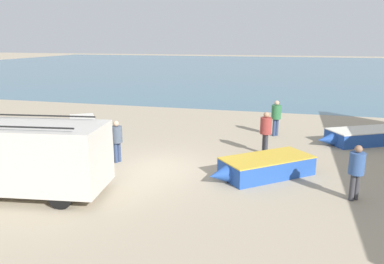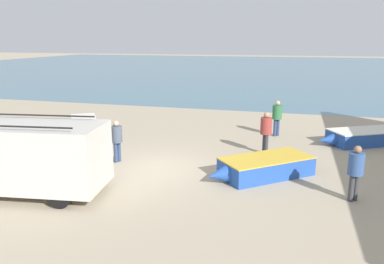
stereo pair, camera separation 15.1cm
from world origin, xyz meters
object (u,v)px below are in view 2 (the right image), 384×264
at_px(fisherman_0, 266,129).
at_px(fisherman_3, 356,168).
at_px(fishing_rowboat_2, 366,137).
at_px(fisherman_2, 277,115).
at_px(fishing_rowboat_1, 85,127).
at_px(fisherman_1, 117,137).
at_px(parked_van, 22,155).
at_px(fishing_rowboat_0, 263,167).

bearing_deg(fisherman_0, fisherman_3, -84.19).
bearing_deg(fishing_rowboat_2, fisherman_2, -34.38).
distance_m(fishing_rowboat_1, fisherman_1, 5.29).
relative_size(parked_van, fisherman_0, 2.98).
bearing_deg(fisherman_0, fisherman_2, 55.06).
height_order(parked_van, fishing_rowboat_0, parked_van).
relative_size(fishing_rowboat_1, fisherman_0, 2.73).
distance_m(fishing_rowboat_0, fisherman_2, 5.81).
bearing_deg(fisherman_2, parked_van, 96.89).
bearing_deg(fisherman_1, fisherman_0, 45.85).
bearing_deg(parked_van, fisherman_1, -119.58).
height_order(fisherman_0, fisherman_3, fisherman_0).
height_order(parked_van, fisherman_2, parked_van).
distance_m(parked_van, fisherman_1, 3.75).
bearing_deg(fisherman_2, fisherman_3, 154.36).
distance_m(fisherman_1, fisherman_3, 8.35).
relative_size(fisherman_0, fisherman_1, 1.08).
relative_size(fishing_rowboat_1, fisherman_3, 2.87).
bearing_deg(fisherman_3, fisherman_1, 41.19).
height_order(fisherman_1, fisherman_2, fisherman_2).
xyz_separation_m(fishing_rowboat_0, fisherman_0, (-0.14, 2.62, 0.72)).
relative_size(fishing_rowboat_0, fishing_rowboat_1, 0.74).
xyz_separation_m(fisherman_0, fisherman_3, (2.85, -3.96, -0.05)).
bearing_deg(fisherman_3, fishing_rowboat_0, 24.84).
bearing_deg(parked_van, fishing_rowboat_0, -161.85).
distance_m(fishing_rowboat_2, fisherman_1, 11.01).
xyz_separation_m(fishing_rowboat_2, fisherman_0, (-4.24, -2.80, 0.73)).
xyz_separation_m(fishing_rowboat_2, fisherman_1, (-9.61, -5.33, 0.64)).
relative_size(fishing_rowboat_1, fisherman_2, 2.76).
height_order(fishing_rowboat_2, fisherman_1, fisherman_1).
relative_size(fishing_rowboat_2, fisherman_0, 2.43).
height_order(fisherman_2, fisherman_3, fisherman_2).
height_order(parked_van, fisherman_0, parked_van).
xyz_separation_m(fishing_rowboat_0, fishing_rowboat_1, (-9.18, 3.84, -0.05)).
distance_m(fishing_rowboat_2, fisherman_2, 4.05).
distance_m(fishing_rowboat_0, fisherman_3, 3.10).
relative_size(fishing_rowboat_0, fishing_rowboat_2, 0.84).
distance_m(parked_van, fisherman_0, 9.04).
relative_size(fishing_rowboat_0, fisherman_2, 2.05).
bearing_deg(parked_van, fisherman_2, -135.53).
bearing_deg(fisherman_2, fisherman_0, 129.43).
distance_m(parked_van, fishing_rowboat_2, 14.11).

